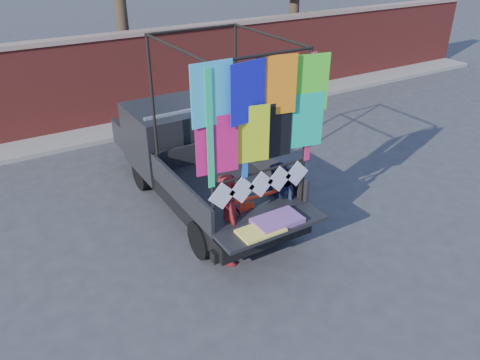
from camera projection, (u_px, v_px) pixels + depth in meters
ground at (231, 241)px, 8.77m from camera, size 90.00×90.00×0.00m
brick_wall at (108, 81)px, 13.41m from camera, size 30.00×0.45×2.61m
curb at (121, 129)px, 13.48m from camera, size 30.00×1.20×0.12m
pickup_truck at (188, 154)px, 10.03m from camera, size 2.28×5.72×3.60m
woman at (229, 219)px, 7.88m from camera, size 0.60×0.72×1.70m
man at (278, 203)px, 8.48m from camera, size 0.64×0.80×1.54m
streamer_bundle at (250, 208)px, 8.08m from camera, size 0.88×0.08×0.61m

